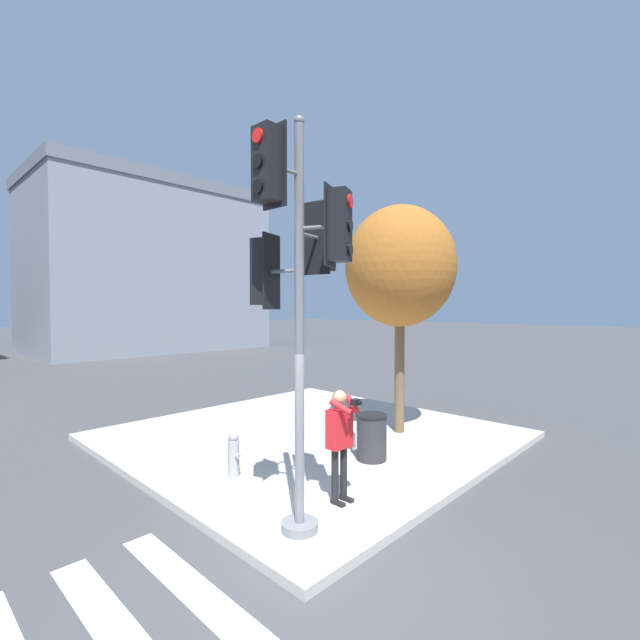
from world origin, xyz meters
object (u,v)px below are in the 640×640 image
object	(u,v)px
street_tree	(400,267)
trash_bin	(371,437)
traffic_signal_pole	(299,266)
person_photographer	(341,435)
fire_hydrant	(234,454)

from	to	relation	value
street_tree	trash_bin	world-z (taller)	street_tree
traffic_signal_pole	street_tree	bearing A→B (deg)	18.25
traffic_signal_pole	street_tree	distance (m)	5.04
traffic_signal_pole	person_photographer	size ratio (longest dim) A/B	3.19
traffic_signal_pole	person_photographer	xyz separation A→B (m)	(1.02, 0.15, -2.48)
street_tree	person_photographer	bearing A→B (deg)	-159.27
fire_hydrant	street_tree	bearing A→B (deg)	-7.68
fire_hydrant	trash_bin	world-z (taller)	trash_bin
fire_hydrant	person_photographer	bearing A→B (deg)	-74.09
fire_hydrant	trash_bin	bearing A→B (deg)	-27.94
street_tree	trash_bin	size ratio (longest dim) A/B	6.05
fire_hydrant	traffic_signal_pole	bearing A→B (deg)	-101.72
traffic_signal_pole	trash_bin	distance (m)	4.25
street_tree	trash_bin	bearing A→B (deg)	-161.41
traffic_signal_pole	street_tree	world-z (taller)	traffic_signal_pole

